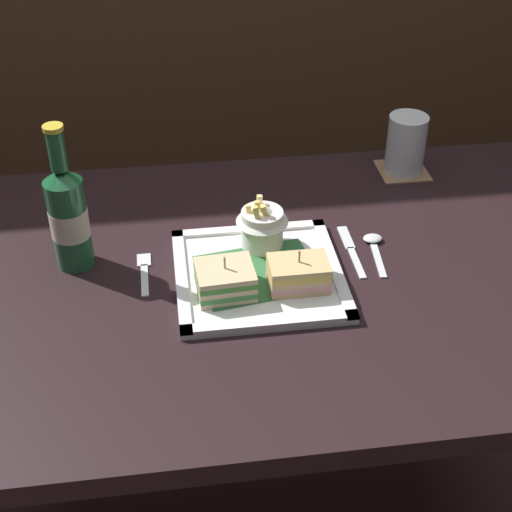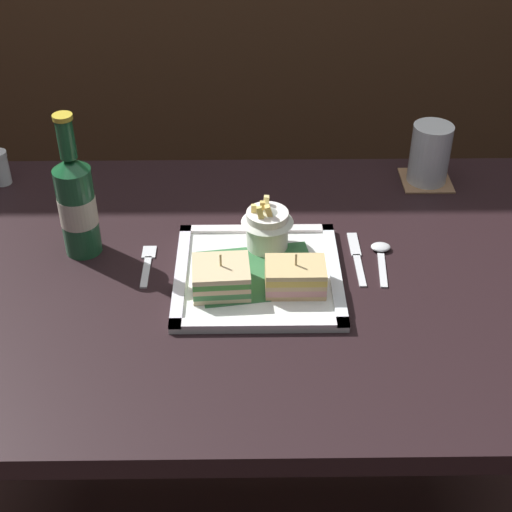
# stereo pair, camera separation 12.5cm
# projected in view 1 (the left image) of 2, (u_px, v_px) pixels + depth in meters

# --- Properties ---
(dining_table) EXTENTS (1.28, 0.79, 0.75)m
(dining_table) POSITION_uv_depth(u_px,v_px,m) (254.00, 339.00, 1.37)
(dining_table) COLOR black
(dining_table) RESTS_ON ground_plane
(square_plate) EXTENTS (0.28, 0.28, 0.02)m
(square_plate) POSITION_uv_depth(u_px,v_px,m) (258.00, 275.00, 1.26)
(square_plate) COLOR white
(square_plate) RESTS_ON dining_table
(sandwich_half_left) EXTENTS (0.10, 0.09, 0.07)m
(sandwich_half_left) POSITION_uv_depth(u_px,v_px,m) (225.00, 280.00, 1.21)
(sandwich_half_left) COLOR beige
(sandwich_half_left) RESTS_ON square_plate
(sandwich_half_right) EXTENTS (0.10, 0.07, 0.07)m
(sandwich_half_right) POSITION_uv_depth(u_px,v_px,m) (299.00, 274.00, 1.22)
(sandwich_half_right) COLOR tan
(sandwich_half_right) RESTS_ON square_plate
(fries_cup) EXTENTS (0.09, 0.09, 0.09)m
(fries_cup) POSITION_uv_depth(u_px,v_px,m) (262.00, 222.00, 1.30)
(fries_cup) COLOR silver
(fries_cup) RESTS_ON square_plate
(beer_bottle) EXTENTS (0.07, 0.07, 0.26)m
(beer_bottle) POSITION_uv_depth(u_px,v_px,m) (68.00, 215.00, 1.24)
(beer_bottle) COLOR #215734
(beer_bottle) RESTS_ON dining_table
(drink_coaster) EXTENTS (0.10, 0.10, 0.00)m
(drink_coaster) POSITION_uv_depth(u_px,v_px,m) (402.00, 171.00, 1.56)
(drink_coaster) COLOR #906949
(drink_coaster) RESTS_ON dining_table
(water_glass) EXTENTS (0.08, 0.08, 0.12)m
(water_glass) POSITION_uv_depth(u_px,v_px,m) (405.00, 148.00, 1.53)
(water_glass) COLOR silver
(water_glass) RESTS_ON dining_table
(fork) EXTENTS (0.02, 0.12, 0.00)m
(fork) POSITION_uv_depth(u_px,v_px,m) (144.00, 272.00, 1.28)
(fork) COLOR silver
(fork) RESTS_ON dining_table
(knife) EXTENTS (0.02, 0.16, 0.00)m
(knife) POSITION_uv_depth(u_px,v_px,m) (351.00, 249.00, 1.33)
(knife) COLOR silver
(knife) RESTS_ON dining_table
(spoon) EXTENTS (0.03, 0.13, 0.01)m
(spoon) POSITION_uv_depth(u_px,v_px,m) (374.00, 244.00, 1.34)
(spoon) COLOR silver
(spoon) RESTS_ON dining_table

